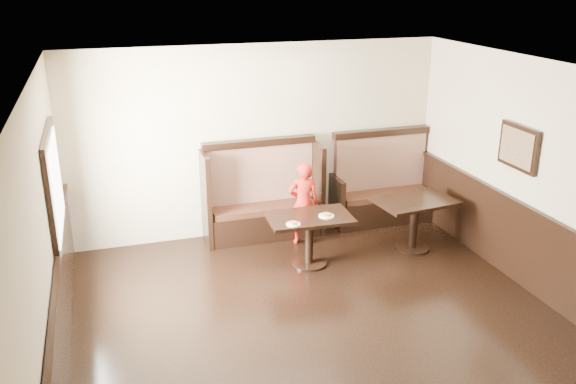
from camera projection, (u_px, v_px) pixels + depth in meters
name	position (u px, v px, depth m)	size (l,w,h in m)	color
ground	(347.00, 360.00, 6.22)	(7.00, 7.00, 0.00)	black
room_shell	(312.00, 294.00, 6.16)	(7.00, 7.00, 7.00)	#C9BA92
booth_main	(262.00, 202.00, 8.99)	(1.75, 0.72, 1.45)	black
booth_neighbor	(382.00, 191.00, 9.55)	(1.65, 0.72, 1.45)	black
table_main	(309.00, 227.00, 8.07)	(1.13, 0.74, 0.70)	black
table_neighbor	(414.00, 212.00, 8.53)	(1.14, 0.81, 0.74)	black
child	(303.00, 203.00, 8.70)	(0.44, 0.29, 1.22)	#B51E13
pizza_plate_left	(293.00, 223.00, 7.74)	(0.19, 0.19, 0.03)	white
pizza_plate_right	(326.00, 215.00, 8.00)	(0.21, 0.21, 0.04)	white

